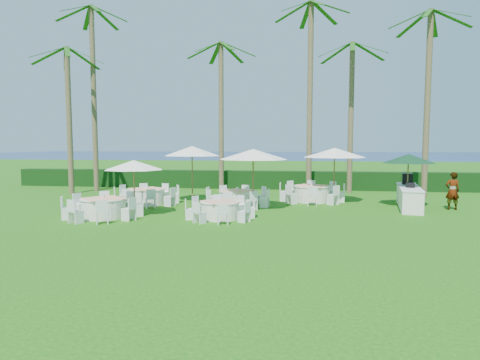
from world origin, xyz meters
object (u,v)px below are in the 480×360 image
at_px(banquet_table_a, 103,207).
at_px(umbrella_a, 134,165).
at_px(umbrella_d, 335,153).
at_px(buffet_table, 409,196).
at_px(banquet_table_b, 220,210).
at_px(banquet_table_e, 237,198).
at_px(umbrella_green, 408,159).
at_px(umbrella_c, 192,151).
at_px(umbrella_b, 253,154).
at_px(staff_person, 452,191).
at_px(banquet_table_d, 147,196).
at_px(banquet_table_f, 312,193).

bearing_deg(banquet_table_a, umbrella_a, 34.74).
bearing_deg(umbrella_d, buffet_table, -20.18).
relative_size(banquet_table_b, banquet_table_e, 0.90).
bearing_deg(umbrella_green, umbrella_c, 177.71).
distance_m(umbrella_b, umbrella_d, 4.75).
xyz_separation_m(banquet_table_a, staff_person, (14.78, 4.13, 0.44)).
relative_size(banquet_table_d, umbrella_d, 1.00).
xyz_separation_m(banquet_table_a, banquet_table_e, (4.95, 3.70, -0.01)).
height_order(banquet_table_e, staff_person, staff_person).
bearing_deg(umbrella_b, banquet_table_e, 136.13).
relative_size(banquet_table_e, buffet_table, 0.70).
xyz_separation_m(banquet_table_e, umbrella_b, (0.84, -0.81, 2.11)).
height_order(banquet_table_a, umbrella_a, umbrella_a).
height_order(umbrella_d, buffet_table, umbrella_d).
bearing_deg(banquet_table_a, staff_person, 15.60).
xyz_separation_m(banquet_table_f, umbrella_b, (-2.75, -3.00, 2.08)).
distance_m(banquet_table_a, umbrella_a, 2.11).
bearing_deg(staff_person, banquet_table_b, 16.11).
bearing_deg(umbrella_a, staff_person, 13.94).
relative_size(banquet_table_a, umbrella_green, 1.23).
xyz_separation_m(umbrella_c, buffet_table, (10.60, -0.59, -2.09)).
distance_m(banquet_table_a, banquet_table_e, 6.18).
relative_size(banquet_table_b, banquet_table_f, 0.83).
distance_m(banquet_table_d, umbrella_b, 5.85).
xyz_separation_m(banquet_table_b, umbrella_b, (1.06, 2.46, 2.15)).
relative_size(banquet_table_b, umbrella_a, 1.12).
height_order(banquet_table_d, umbrella_a, umbrella_a).
relative_size(banquet_table_b, umbrella_b, 0.89).
bearing_deg(umbrella_d, umbrella_green, -17.86).
bearing_deg(buffet_table, banquet_table_f, 161.99).
bearing_deg(umbrella_green, banquet_table_d, -176.04).
relative_size(banquet_table_f, umbrella_b, 1.07).
distance_m(banquet_table_b, banquet_table_e, 3.28).
bearing_deg(buffet_table, umbrella_c, 176.83).
bearing_deg(umbrella_d, umbrella_b, -144.11).
bearing_deg(umbrella_a, umbrella_d, 29.93).
relative_size(umbrella_b, buffet_table, 0.71).
bearing_deg(umbrella_a, umbrella_c, 72.61).
distance_m(banquet_table_e, banquet_table_f, 4.21).
height_order(banquet_table_e, umbrella_b, umbrella_b).
xyz_separation_m(umbrella_b, umbrella_green, (7.15, 1.72, -0.22)).
distance_m(banquet_table_e, umbrella_a, 5.21).
bearing_deg(umbrella_green, buffet_table, -76.04).
bearing_deg(umbrella_b, banquet_table_b, -113.24).
height_order(umbrella_green, staff_person, umbrella_green).
xyz_separation_m(banquet_table_b, umbrella_c, (-2.35, 4.61, 2.26)).
bearing_deg(buffet_table, umbrella_b, -167.78).
distance_m(banquet_table_e, umbrella_b, 2.42).
distance_m(banquet_table_f, umbrella_green, 4.95).
xyz_separation_m(umbrella_d, umbrella_green, (3.30, -1.06, -0.25)).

